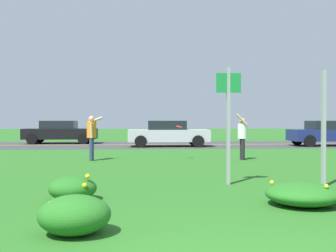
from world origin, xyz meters
The scene contains 14 objects.
ground_plane centered at (0.00, 10.42, 0.00)m, with size 120.00×120.00×0.00m, color #26601E.
highway_strip centered at (0.00, 20.85, 0.00)m, with size 120.00×7.40×0.01m, color #38383A.
highway_center_stripe centered at (0.00, 20.85, 0.01)m, with size 120.00×0.16×0.00m, color yellow.
daylily_clump_front_right centered at (-2.29, 4.25, 0.22)m, with size 0.86×0.82×0.49m.
daylily_clump_mid_right centered at (-1.88, 2.07, 0.25)m, with size 0.92×0.83×0.50m.
daylily_clump_near_camera centered at (1.69, 3.57, 0.19)m, with size 1.26×1.20×0.41m.
sign_post_near_path centered at (0.90, 5.83, 1.60)m, with size 0.56×0.10×2.64m.
sign_post_by_roadside centered at (2.89, 5.38, 1.27)m, with size 0.07×0.10×2.54m.
person_thrower_orange_shirt centered at (-2.88, 11.47, 0.97)m, with size 0.55×0.49×1.62m.
person_catcher_white_shirt centered at (2.64, 11.41, 0.92)m, with size 0.46×0.49×1.71m.
frisbee_red centered at (0.32, 11.62, 1.22)m, with size 0.24×0.24×0.11m.
car_black_center_left centered at (-6.28, 22.51, 0.74)m, with size 4.50×2.00×1.45m.
car_silver_center_right centered at (0.38, 19.18, 0.74)m, with size 4.50×2.00×1.45m.
car_navy_rightmost centered at (9.69, 19.18, 0.74)m, with size 4.50×2.00×1.45m.
Camera 1 is at (-1.02, -2.96, 1.43)m, focal length 42.28 mm.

